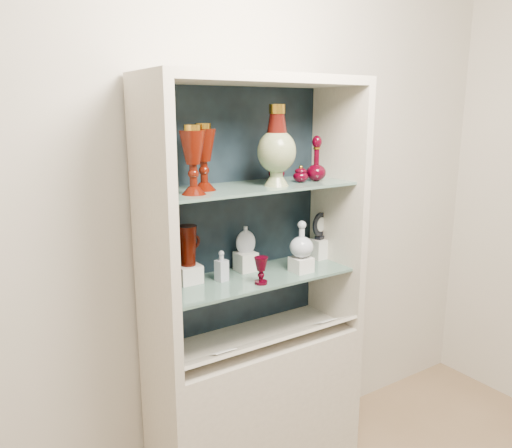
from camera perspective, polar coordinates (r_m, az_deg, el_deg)
wall_back at (r=2.38m, az=-2.90°, el=3.34°), size 3.50×0.02×2.80m
cabinet_base at (r=2.59m, az=0.00°, el=-20.38°), size 1.00×0.40×0.75m
cabinet_back_panel at (r=2.37m, az=-2.52°, el=1.45°), size 0.98×0.02×1.15m
cabinet_side_left at (r=2.00m, az=-11.60°, el=-1.00°), size 0.04×0.40×1.15m
cabinet_side_right at (r=2.50m, az=9.24°, el=1.91°), size 0.04×0.40×1.15m
cabinet_top_cap at (r=2.16m, az=0.00°, el=16.21°), size 1.00×0.40×0.04m
shelf_lower at (r=2.31m, az=-0.27°, el=-6.12°), size 0.92×0.34×0.01m
shelf_upper at (r=2.20m, az=-0.29°, el=4.26°), size 0.92×0.34×0.01m
label_ledge at (r=2.31m, az=1.54°, el=-13.21°), size 0.92×0.17×0.09m
label_card_0 at (r=2.49m, az=7.90°, el=-10.95°), size 0.10×0.06×0.03m
label_card_1 at (r=2.19m, az=-3.78°, el=-14.35°), size 0.10×0.06×0.03m
pedestal_lamp_left at (r=2.07m, az=-6.00°, el=7.60°), size 0.11×0.11×0.27m
pedestal_lamp_right at (r=1.97m, az=-7.22°, el=7.27°), size 0.10×0.10×0.27m
enamel_urn at (r=2.18m, az=2.38°, el=8.94°), size 0.22×0.22×0.35m
ruby_decanter_a at (r=2.35m, az=6.94°, el=7.75°), size 0.12×0.12×0.24m
ruby_decanter_b at (r=2.37m, az=2.39°, el=7.24°), size 0.08×0.08×0.18m
lidded_bowl at (r=2.31m, az=5.13°, el=5.75°), size 0.08×0.08×0.08m
cobalt_goblet at (r=2.05m, az=-10.11°, el=-6.26°), size 0.07×0.07×0.16m
ruby_goblet_tall at (r=2.12m, az=-10.47°, el=-5.47°), size 0.09×0.09×0.17m
ruby_goblet_small at (r=2.19m, az=0.58°, el=-5.35°), size 0.07×0.07×0.12m
riser_ruby_pitcher at (r=2.23m, az=-7.71°, el=-5.65°), size 0.10×0.10×0.08m
ruby_pitcher at (r=2.19m, az=-7.81°, el=-2.47°), size 0.15×0.12×0.18m
clear_square_bottle at (r=2.23m, az=-3.96°, el=-4.77°), size 0.06×0.06×0.14m
riser_flat_flask at (r=2.37m, az=-1.18°, el=-4.30°), size 0.09×0.09×0.09m
flat_flask at (r=2.34m, az=-1.19°, el=-1.72°), size 0.10×0.07×0.13m
riser_clear_round_decanter at (r=2.36m, az=5.18°, el=-4.63°), size 0.09×0.09×0.07m
clear_round_decanter at (r=2.33m, az=5.23°, el=-1.85°), size 0.11×0.11×0.17m
riser_cameo_medallion at (r=2.58m, az=7.28°, el=-2.81°), size 0.08×0.08×0.10m
cameo_medallion at (r=2.55m, az=7.35°, el=-0.17°), size 0.13×0.08×0.14m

